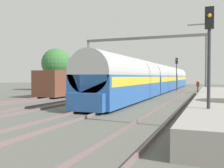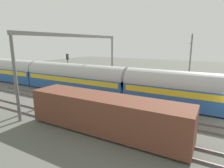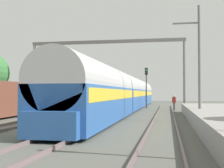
# 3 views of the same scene
# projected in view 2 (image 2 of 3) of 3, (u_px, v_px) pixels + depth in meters

# --- Properties ---
(platform) EXTENTS (4.40, 28.00, 0.90)m
(platform) POSITION_uv_depth(u_px,v_px,m) (214.00, 91.00, 25.79)
(platform) COLOR gray
(platform) RESTS_ON ground
(passenger_train) EXTENTS (2.93, 49.20, 3.82)m
(passenger_train) POSITION_uv_depth(u_px,v_px,m) (75.00, 78.00, 26.83)
(passenger_train) COLOR #28569E
(passenger_train) RESTS_ON ground
(freight_car) EXTENTS (2.80, 13.00, 2.70)m
(freight_car) POSITION_uv_depth(u_px,v_px,m) (105.00, 114.00, 14.65)
(freight_car) COLOR brown
(freight_car) RESTS_ON ground
(person_crossing) EXTENTS (0.45, 0.33, 1.73)m
(person_crossing) POSITION_uv_depth(u_px,v_px,m) (100.00, 79.00, 31.15)
(person_crossing) COLOR #313131
(person_crossing) RESTS_ON ground
(railway_signal_far) EXTENTS (0.36, 0.30, 5.14)m
(railway_signal_far) POSITION_uv_depth(u_px,v_px,m) (68.00, 66.00, 29.61)
(railway_signal_far) COLOR #2D2D33
(railway_signal_far) RESTS_ON ground
(catenary_gantry) EXTENTS (17.42, 0.28, 7.86)m
(catenary_gantry) POSITION_uv_depth(u_px,v_px,m) (78.00, 50.00, 22.92)
(catenary_gantry) COLOR slate
(catenary_gantry) RESTS_ON ground
(catenary_pole_east_mid) EXTENTS (1.90, 0.20, 8.00)m
(catenary_pole_east_mid) POSITION_uv_depth(u_px,v_px,m) (190.00, 63.00, 25.26)
(catenary_pole_east_mid) COLOR slate
(catenary_pole_east_mid) RESTS_ON ground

